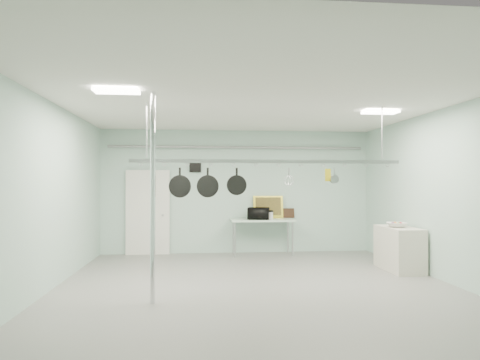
{
  "coord_description": "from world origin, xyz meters",
  "views": [
    {
      "loc": [
        -1.01,
        -7.14,
        1.81
      ],
      "look_at": [
        -0.22,
        1.0,
        1.88
      ],
      "focal_mm": 32.0,
      "sensor_mm": 36.0,
      "label": 1
    }
  ],
  "objects": [
    {
      "name": "floor",
      "position": [
        0.0,
        0.0,
        0.0
      ],
      "size": [
        8.0,
        8.0,
        0.0
      ],
      "primitive_type": "plane",
      "color": "gray",
      "rests_on": "ground"
    },
    {
      "name": "ceiling",
      "position": [
        0.0,
        0.0,
        3.19
      ],
      "size": [
        7.0,
        8.0,
        0.02
      ],
      "primitive_type": "cube",
      "color": "silver",
      "rests_on": "back_wall"
    },
    {
      "name": "back_wall",
      "position": [
        0.0,
        3.99,
        1.6
      ],
      "size": [
        7.0,
        0.02,
        3.2
      ],
      "primitive_type": "cube",
      "color": "#A6C8B8",
      "rests_on": "floor"
    },
    {
      "name": "right_wall",
      "position": [
        3.49,
        0.0,
        1.6
      ],
      "size": [
        0.02,
        8.0,
        3.2
      ],
      "primitive_type": "cube",
      "color": "#A6C8B8",
      "rests_on": "floor"
    },
    {
      "name": "door",
      "position": [
        -2.3,
        3.94,
        1.05
      ],
      "size": [
        1.1,
        0.1,
        2.2
      ],
      "primitive_type": "cube",
      "color": "silver",
      "rests_on": "floor"
    },
    {
      "name": "wall_vent",
      "position": [
        -1.1,
        3.97,
        2.25
      ],
      "size": [
        0.3,
        0.04,
        0.3
      ],
      "primitive_type": "cube",
      "color": "black",
      "rests_on": "back_wall"
    },
    {
      "name": "conduit_pipe",
      "position": [
        0.0,
        3.9,
        2.75
      ],
      "size": [
        6.6,
        0.07,
        0.07
      ],
      "primitive_type": "cylinder",
      "rotation": [
        0.0,
        1.57,
        0.0
      ],
      "color": "gray",
      "rests_on": "back_wall"
    },
    {
      "name": "chrome_pole",
      "position": [
        -1.7,
        -0.6,
        1.6
      ],
      "size": [
        0.08,
        0.08,
        3.2
      ],
      "primitive_type": "cylinder",
      "color": "silver",
      "rests_on": "floor"
    },
    {
      "name": "prep_table",
      "position": [
        0.6,
        3.6,
        0.83
      ],
      "size": [
        1.6,
        0.7,
        0.91
      ],
      "color": "silver",
      "rests_on": "floor"
    },
    {
      "name": "side_cabinet",
      "position": [
        3.15,
        1.4,
        0.45
      ],
      "size": [
        0.6,
        1.2,
        0.9
      ],
      "primitive_type": "cube",
      "color": "beige",
      "rests_on": "floor"
    },
    {
      "name": "pot_rack",
      "position": [
        0.2,
        0.3,
        2.23
      ],
      "size": [
        4.8,
        0.06,
        1.0
      ],
      "color": "#B7B7BC",
      "rests_on": "ceiling"
    },
    {
      "name": "light_panel_left",
      "position": [
        -2.2,
        -0.8,
        3.16
      ],
      "size": [
        0.65,
        0.3,
        0.05
      ],
      "primitive_type": "cube",
      "color": "white",
      "rests_on": "ceiling"
    },
    {
      "name": "light_panel_right",
      "position": [
        2.4,
        0.6,
        3.16
      ],
      "size": [
        0.65,
        0.3,
        0.05
      ],
      "primitive_type": "cube",
      "color": "white",
      "rests_on": "ceiling"
    },
    {
      "name": "microwave",
      "position": [
        0.49,
        3.52,
        1.05
      ],
      "size": [
        0.6,
        0.47,
        0.29
      ],
      "primitive_type": "imported",
      "rotation": [
        0.0,
        0.0,
        2.91
      ],
      "color": "black",
      "rests_on": "prep_table"
    },
    {
      "name": "coffee_canister",
      "position": [
        0.79,
        3.45,
        1.0
      ],
      "size": [
        0.16,
        0.16,
        0.19
      ],
      "primitive_type": "cylinder",
      "rotation": [
        0.0,
        0.0,
        -0.38
      ],
      "color": "silver",
      "rests_on": "prep_table"
    },
    {
      "name": "painting_large",
      "position": [
        0.8,
        3.9,
        1.2
      ],
      "size": [
        0.78,
        0.14,
        0.58
      ],
      "primitive_type": "cube",
      "rotation": [
        -0.14,
        0.0,
        -0.01
      ],
      "color": "gold",
      "rests_on": "prep_table"
    },
    {
      "name": "painting_small",
      "position": [
        1.35,
        3.9,
        1.03
      ],
      "size": [
        0.31,
        0.11,
        0.25
      ],
      "primitive_type": "cube",
      "rotation": [
        -0.17,
        0.0,
        0.08
      ],
      "color": "black",
      "rests_on": "prep_table"
    },
    {
      "name": "fruit_bowl",
      "position": [
        3.08,
        1.37,
        0.95
      ],
      "size": [
        0.5,
        0.5,
        0.1
      ],
      "primitive_type": "imported",
      "rotation": [
        0.0,
        0.0,
        -0.26
      ],
      "color": "silver",
      "rests_on": "side_cabinet"
    },
    {
      "name": "skillet_left",
      "position": [
        -1.33,
        0.3,
        1.83
      ],
      "size": [
        0.39,
        0.14,
        0.51
      ],
      "primitive_type": null,
      "rotation": [
        0.0,
        0.0,
        -0.2
      ],
      "color": "black",
      "rests_on": "pot_rack"
    },
    {
      "name": "skillet_mid",
      "position": [
        -0.85,
        0.3,
        1.82
      ],
      "size": [
        0.39,
        0.14,
        0.52
      ],
      "primitive_type": null,
      "rotation": [
        0.0,
        0.0,
        -0.22
      ],
      "color": "black",
      "rests_on": "pot_rack"
    },
    {
      "name": "skillet_right",
      "position": [
        -0.35,
        0.3,
        1.86
      ],
      "size": [
        0.35,
        0.06,
        0.46
      ],
      "primitive_type": null,
      "rotation": [
        0.0,
        0.0,
        -0.01
      ],
      "color": "black",
      "rests_on": "pot_rack"
    },
    {
      "name": "whisk",
      "position": [
        0.58,
        0.3,
        1.94
      ],
      "size": [
        0.24,
        0.24,
        0.29
      ],
      "primitive_type": null,
      "rotation": [
        0.0,
        0.0,
        0.43
      ],
      "color": "#A9A9AD",
      "rests_on": "pot_rack"
    },
    {
      "name": "grater",
      "position": [
        1.29,
        0.3,
        1.96
      ],
      "size": [
        0.1,
        0.06,
        0.24
      ],
      "primitive_type": null,
      "rotation": [
        0.0,
        0.0,
        -0.4
      ],
      "color": "yellow",
      "rests_on": "pot_rack"
    },
    {
      "name": "saucepan",
      "position": [
        1.41,
        0.3,
        1.95
      ],
      "size": [
        0.17,
        0.12,
        0.26
      ],
      "primitive_type": null,
      "rotation": [
        0.0,
        0.0,
        -0.28
      ],
      "color": "#ACABB0",
      "rests_on": "pot_rack"
    },
    {
      "name": "fruit_cluster",
      "position": [
        3.08,
        1.37,
        0.99
      ],
      "size": [
        0.24,
        0.24,
        0.09
      ],
      "primitive_type": null,
      "color": "red",
      "rests_on": "fruit_bowl"
    }
  ]
}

